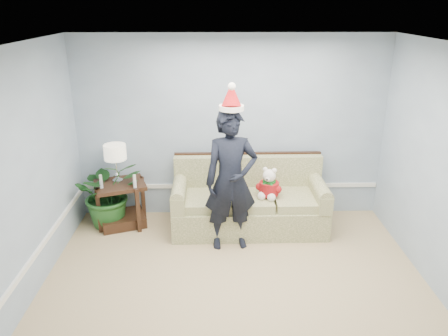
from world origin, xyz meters
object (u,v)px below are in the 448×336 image
side_table (122,208)px  man (231,181)px  teddy_bear (269,187)px  houseplant (109,192)px  table_lamp (115,154)px  sofa (249,203)px

side_table → man: 1.82m
man → teddy_bear: bearing=26.8°
houseplant → teddy_bear: size_ratio=2.30×
teddy_bear → side_table: bearing=-164.4°
houseplant → teddy_bear: bearing=-6.3°
man → teddy_bear: (0.54, 0.37, -0.24)m
table_lamp → houseplant: 0.59m
side_table → man: (1.57, -0.61, 0.68)m
sofa → man: bearing=-117.8°
table_lamp → man: man is taller
man → table_lamp: bearing=149.7°
table_lamp → sofa: bearing=-3.8°
table_lamp → teddy_bear: (2.15, -0.29, -0.39)m
houseplant → sofa: bearing=-2.4°
houseplant → man: man is taller
man → houseplant: bearing=152.5°
side_table → houseplant: houseplant is taller
side_table → houseplant: size_ratio=0.82×
table_lamp → houseplant: bearing=-163.3°
man → side_table: bearing=151.0°
teddy_bear → table_lamp: bearing=-165.8°
side_table → table_lamp: size_ratio=1.51×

